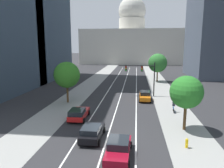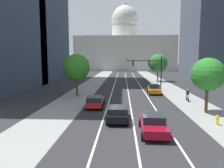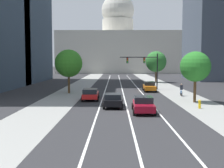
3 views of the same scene
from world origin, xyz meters
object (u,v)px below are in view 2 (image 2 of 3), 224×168
at_px(car_crimson, 153,123).
at_px(street_tree_mid_left, 76,67).
at_px(car_orange, 154,89).
at_px(car_red, 95,101).
at_px(street_tree_mid_right, 208,74).
at_px(street_tree_near_right, 158,63).
at_px(capitol_building, 125,50).
at_px(car_black, 118,113).
at_px(cyclist, 187,95).
at_px(fire_hydrant, 217,120).
at_px(traffic_signal_mast, 150,67).

height_order(car_crimson, street_tree_mid_left, street_tree_mid_left).
xyz_separation_m(car_orange, car_red, (-8.58, -10.53, -0.03)).
bearing_deg(street_tree_mid_right, street_tree_near_right, 90.01).
relative_size(car_crimson, street_tree_near_right, 0.66).
bearing_deg(car_red, street_tree_mid_right, -99.88).
height_order(car_orange, car_red, car_orange).
bearing_deg(car_crimson, street_tree_near_right, -8.32).
height_order(capitol_building, street_tree_near_right, capitol_building).
distance_m(car_black, car_red, 6.14).
relative_size(car_orange, car_red, 1.03).
xyz_separation_m(car_black, cyclist, (9.45, 9.92, 0.08)).
bearing_deg(street_tree_mid_right, car_crimson, -135.18).
height_order(car_crimson, cyclist, cyclist).
xyz_separation_m(car_red, cyclist, (12.30, 4.48, 0.08)).
height_order(car_orange, street_tree_mid_right, street_tree_mid_right).
height_order(car_orange, car_crimson, car_orange).
bearing_deg(cyclist, capitol_building, 9.25).
xyz_separation_m(car_black, car_crimson, (2.87, -3.05, -0.00)).
relative_size(capitol_building, street_tree_near_right, 6.93).
bearing_deg(car_orange, street_tree_mid_left, 104.01).
distance_m(car_orange, car_red, 13.58).
distance_m(car_red, car_crimson, 10.23).
bearing_deg(capitol_building, car_orange, -86.93).
distance_m(fire_hydrant, cyclist, 10.73).
bearing_deg(car_crimson, car_black, 44.77).
bearing_deg(street_tree_mid_left, capitol_building, 84.34).
xyz_separation_m(car_black, street_tree_near_right, (9.55, 35.53, 3.99)).
distance_m(car_black, traffic_signal_mast, 20.36).
distance_m(fire_hydrant, street_tree_near_right, 36.58).
xyz_separation_m(car_red, street_tree_mid_right, (12.41, -1.83, 3.42)).
distance_m(capitol_building, street_tree_mid_left, 83.56).
bearing_deg(fire_hydrant, traffic_signal_mast, 99.71).
xyz_separation_m(fire_hydrant, street_tree_mid_right, (0.71, 4.39, 3.73)).
distance_m(street_tree_mid_left, street_tree_mid_right, 18.96).
bearing_deg(capitol_building, street_tree_near_right, -82.37).
relative_size(car_orange, traffic_signal_mast, 0.72).
height_order(capitol_building, car_black, capitol_building).
bearing_deg(street_tree_near_right, car_red, -112.41).
relative_size(capitol_building, cyclist, 28.81).
xyz_separation_m(traffic_signal_mast, street_tree_mid_right, (4.15, -15.71, -0.11)).
bearing_deg(capitol_building, street_tree_mid_left, -95.66).
xyz_separation_m(car_orange, car_crimson, (-2.86, -19.01, -0.03)).
distance_m(car_crimson, traffic_signal_mast, 22.78).
height_order(car_black, street_tree_mid_left, street_tree_mid_left).
xyz_separation_m(car_crimson, street_tree_mid_left, (-9.66, 16.25, 3.74)).
bearing_deg(cyclist, car_crimson, 157.01).
bearing_deg(car_orange, traffic_signal_mast, 7.05).
bearing_deg(car_red, car_black, -153.80).
bearing_deg(fire_hydrant, cyclist, 86.77).
distance_m(car_red, street_tree_mid_right, 13.01).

